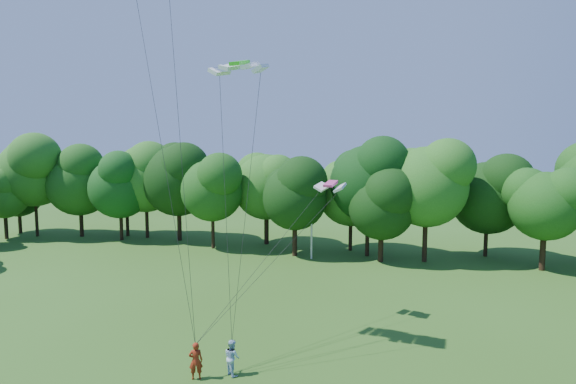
% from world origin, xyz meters
% --- Properties ---
extents(utility_pole, '(1.60, 0.43, 8.13)m').
position_xyz_m(utility_pole, '(-4.68, 32.23, 4.18)').
color(utility_pole, beige).
rests_on(utility_pole, ground).
extents(kite_flyer_left, '(0.82, 0.72, 1.89)m').
position_xyz_m(kite_flyer_left, '(-4.14, 7.06, 0.94)').
color(kite_flyer_left, maroon).
rests_on(kite_flyer_left, ground).
extents(kite_flyer_right, '(1.12, 1.07, 1.82)m').
position_xyz_m(kite_flyer_right, '(-2.61, 8.02, 0.91)').
color(kite_flyer_right, '#A3C2E3').
rests_on(kite_flyer_right, ground).
extents(kite_green, '(3.14, 1.54, 0.51)m').
position_xyz_m(kite_green, '(-3.25, 10.86, 15.98)').
color(kite_green, '#32DE21').
rests_on(kite_green, ground).
extents(kite_pink, '(2.20, 1.45, 0.43)m').
position_xyz_m(kite_pink, '(0.48, 17.03, 9.09)').
color(kite_pink, '#C83781').
rests_on(kite_pink, ground).
extents(tree_back_west, '(8.17, 8.17, 11.89)m').
position_xyz_m(tree_back_west, '(-29.65, 34.48, 7.42)').
color(tree_back_west, '#341D14').
rests_on(tree_back_west, ground).
extents(tree_back_center, '(8.86, 8.86, 12.88)m').
position_xyz_m(tree_back_center, '(0.63, 35.32, 8.05)').
color(tree_back_center, black).
rests_on(tree_back_center, ground).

